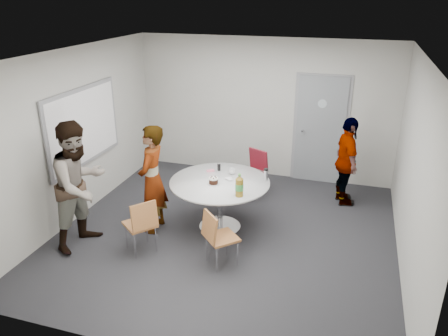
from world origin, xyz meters
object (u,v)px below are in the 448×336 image
(chair_near_left, at_px, (142,222))
(person_left, at_px, (80,185))
(chair_far, at_px, (254,169))
(chair_near_right, at_px, (216,234))
(door, at_px, (320,130))
(whiteboard, at_px, (84,126))
(person_main, at_px, (152,179))
(person_right, at_px, (347,162))
(table, at_px, (221,188))

(chair_near_left, relative_size, person_left, 0.44)
(chair_near_left, height_order, person_left, person_left)
(chair_near_left, distance_m, person_left, 1.03)
(chair_far, xyz_separation_m, person_left, (-1.99, -2.30, 0.41))
(chair_near_right, bearing_deg, door, 118.83)
(whiteboard, distance_m, person_left, 1.28)
(door, xyz_separation_m, person_main, (-2.21, -2.65, -0.18))
(chair_near_left, relative_size, person_right, 0.53)
(chair_far, height_order, person_left, person_left)
(table, distance_m, chair_far, 1.33)
(door, bearing_deg, chair_near_left, -121.94)
(person_main, xyz_separation_m, person_right, (2.76, 1.79, -0.07))
(door, xyz_separation_m, person_left, (-3.01, -3.32, -0.09))
(table, height_order, person_left, person_left)
(whiteboard, relative_size, person_main, 1.12)
(person_right, bearing_deg, chair_far, 78.16)
(table, xyz_separation_m, chair_near_right, (0.24, -0.98, -0.20))
(door, height_order, person_main, door)
(chair_far, distance_m, person_left, 3.07)
(chair_far, bearing_deg, table, 106.50)
(whiteboard, relative_size, person_right, 1.22)
(chair_far, height_order, person_main, person_main)
(whiteboard, height_order, person_left, whiteboard)
(chair_near_right, xyz_separation_m, chair_far, (-0.03, 2.28, 0.04))
(whiteboard, distance_m, person_main, 1.52)
(chair_near_left, height_order, chair_far, chair_far)
(door, relative_size, table, 1.39)
(whiteboard, xyz_separation_m, person_right, (4.11, 1.42, -0.67))
(chair_near_left, bearing_deg, person_right, -7.43)
(table, bearing_deg, person_right, 39.53)
(chair_near_left, bearing_deg, chair_near_right, -49.82)
(person_left, bearing_deg, chair_near_right, -76.82)
(table, xyz_separation_m, person_left, (-1.78, -1.00, 0.25))
(door, height_order, whiteboard, door)
(table, xyz_separation_m, chair_far, (0.21, 1.30, -0.16))
(whiteboard, height_order, chair_far, whiteboard)
(chair_near_left, xyz_separation_m, person_main, (-0.14, 0.67, 0.34))
(table, height_order, chair_near_right, table)
(person_right, bearing_deg, table, 111.55)
(chair_near_right, xyz_separation_m, person_left, (-2.02, -0.02, 0.45))
(table, bearing_deg, chair_near_left, -130.21)
(door, distance_m, person_right, 1.05)
(table, bearing_deg, chair_far, 80.65)
(whiteboard, relative_size, chair_near_right, 2.35)
(whiteboard, bearing_deg, person_right, 19.12)
(table, bearing_deg, door, 62.15)
(chair_far, distance_m, person_main, 2.04)
(whiteboard, xyz_separation_m, chair_near_right, (2.58, -1.02, -0.96))
(whiteboard, distance_m, chair_far, 2.99)
(whiteboard, height_order, table, whiteboard)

